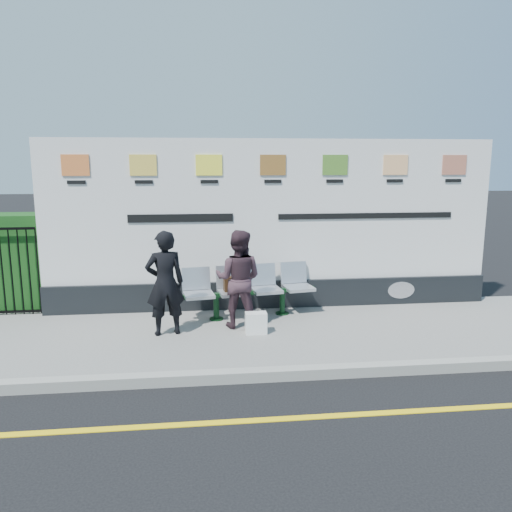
{
  "coord_description": "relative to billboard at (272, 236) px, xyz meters",
  "views": [
    {
      "loc": [
        -0.78,
        -4.88,
        2.73
      ],
      "look_at": [
        0.1,
        2.86,
        1.25
      ],
      "focal_mm": 35.0,
      "sensor_mm": 36.0,
      "label": 1
    }
  ],
  "objects": [
    {
      "name": "handbag_brown",
      "position": [
        -0.74,
        -0.63,
        -0.7
      ],
      "size": [
        0.33,
        0.19,
        0.24
      ],
      "primitive_type": "cube",
      "rotation": [
        0.0,
        0.0,
        0.18
      ],
      "color": "black",
      "rests_on": "bench"
    },
    {
      "name": "yellow_line",
      "position": [
        -0.5,
        -3.85,
        -1.42
      ],
      "size": [
        14.0,
        0.1,
        0.01
      ],
      "primitive_type": "cube",
      "color": "yellow",
      "rests_on": "ground"
    },
    {
      "name": "bench",
      "position": [
        -0.46,
        -0.58,
        -1.06
      ],
      "size": [
        2.28,
        0.92,
        0.48
      ],
      "primitive_type": null,
      "rotation": [
        0.0,
        0.0,
        0.16
      ],
      "color": "silver",
      "rests_on": "pavement"
    },
    {
      "name": "pavement",
      "position": [
        -0.5,
        -1.35,
        -1.36
      ],
      "size": [
        14.0,
        3.0,
        0.12
      ],
      "primitive_type": "cube",
      "color": "slate",
      "rests_on": "ground"
    },
    {
      "name": "kerb",
      "position": [
        -0.5,
        -2.85,
        -1.35
      ],
      "size": [
        14.0,
        0.18,
        0.14
      ],
      "primitive_type": "cube",
      "color": "gray",
      "rests_on": "ground"
    },
    {
      "name": "ground",
      "position": [
        -0.5,
        -3.85,
        -1.42
      ],
      "size": [
        80.0,
        80.0,
        0.0
      ],
      "primitive_type": "plane",
      "color": "black"
    },
    {
      "name": "billboard",
      "position": [
        0.0,
        0.0,
        0.0
      ],
      "size": [
        8.0,
        0.3,
        3.0
      ],
      "color": "black",
      "rests_on": "pavement"
    },
    {
      "name": "carrier_bag_white",
      "position": [
        -0.45,
        -1.43,
        -1.14
      ],
      "size": [
        0.33,
        0.2,
        0.33
      ],
      "primitive_type": "cube",
      "color": "silver",
      "rests_on": "pavement"
    },
    {
      "name": "woman_left",
      "position": [
        -1.82,
        -1.31,
        -0.5
      ],
      "size": [
        0.66,
        0.5,
        1.61
      ],
      "primitive_type": "imported",
      "rotation": [
        0.0,
        0.0,
        3.36
      ],
      "color": "black",
      "rests_on": "pavement"
    },
    {
      "name": "woman_right",
      "position": [
        -0.69,
        -1.07,
        -0.52
      ],
      "size": [
        0.9,
        0.79,
        1.56
      ],
      "primitive_type": "imported",
      "rotation": [
        0.0,
        0.0,
        2.84
      ],
      "color": "#38242C",
      "rests_on": "pavement"
    }
  ]
}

